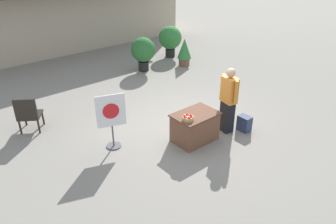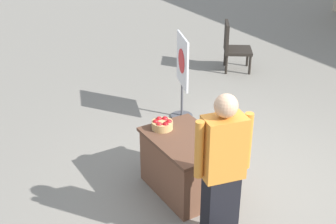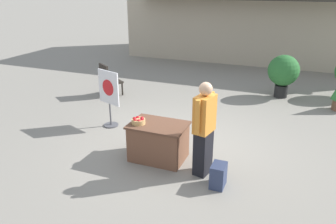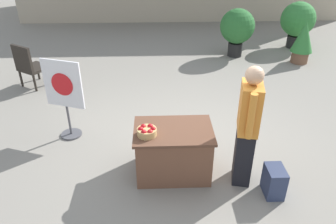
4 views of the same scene
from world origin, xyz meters
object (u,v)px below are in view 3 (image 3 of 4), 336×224
(display_table, at_px, (158,141))
(backpack, at_px, (218,175))
(patio_chair, at_px, (108,79))
(apple_basket, at_px, (138,121))
(person_visitor, at_px, (204,129))
(poster_board, at_px, (109,95))
(potted_plant_far_left, at_px, (283,72))

(display_table, relative_size, backpack, 2.64)
(backpack, distance_m, patio_chair, 5.66)
(apple_basket, relative_size, backpack, 0.63)
(person_visitor, relative_size, patio_chair, 1.76)
(person_visitor, xyz_separation_m, poster_board, (-2.70, 1.25, -0.11))
(backpack, xyz_separation_m, poster_board, (-3.07, 1.56, 0.58))
(display_table, bearing_deg, patio_chair, 134.37)
(poster_board, height_order, patio_chair, poster_board)
(poster_board, height_order, potted_plant_far_left, poster_board)
(person_visitor, xyz_separation_m, potted_plant_far_left, (1.03, 5.11, -0.10))
(person_visitor, relative_size, poster_board, 1.26)
(patio_chair, bearing_deg, person_visitor, -95.62)
(display_table, bearing_deg, potted_plant_far_left, 67.89)
(apple_basket, xyz_separation_m, person_visitor, (1.33, -0.08, 0.09))
(backpack, height_order, patio_chair, patio_chair)
(backpack, bearing_deg, patio_chair, 140.48)
(poster_board, bearing_deg, person_visitor, 84.55)
(display_table, relative_size, apple_basket, 4.17)
(display_table, height_order, patio_chair, patio_chair)
(person_visitor, bearing_deg, patio_chair, -27.68)
(person_visitor, height_order, poster_board, person_visitor)
(patio_chair, xyz_separation_m, potted_plant_far_left, (5.01, 1.82, 0.26))
(display_table, distance_m, apple_basket, 0.58)
(display_table, xyz_separation_m, potted_plant_far_left, (1.99, 4.91, 0.42))
(display_table, xyz_separation_m, apple_basket, (-0.36, -0.12, 0.43))
(display_table, relative_size, person_visitor, 0.63)
(apple_basket, distance_m, potted_plant_far_left, 5.56)
(poster_board, bearing_deg, backpack, 82.54)
(apple_basket, xyz_separation_m, patio_chair, (-2.66, 3.21, -0.28))
(patio_chair, bearing_deg, poster_board, -113.85)
(person_visitor, bearing_deg, potted_plant_far_left, -89.51)
(display_table, bearing_deg, person_visitor, -11.85)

